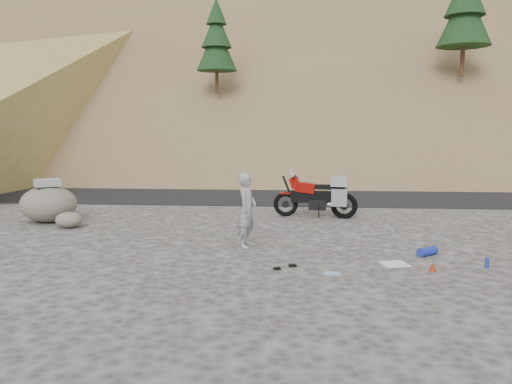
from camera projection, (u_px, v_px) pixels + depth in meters
The scene contains 14 objects.
ground at pixel (302, 248), 10.98m from camera, with size 140.00×140.00×0.00m, color #3F3C3A.
road at pixel (298, 193), 19.88m from camera, with size 120.00×7.00×0.05m, color black.
hillside at pixel (296, 40), 49.90m from camera, with size 120.00×73.00×46.72m.
motorcycle at pixel (319, 196), 14.50m from camera, with size 2.45×0.87×1.46m.
man at pixel (247, 247), 11.09m from camera, with size 0.60×0.39×1.65m, color #96969B.
boulder at pixel (49, 203), 13.84m from camera, with size 1.92×1.79×1.19m.
small_rock at pixel (69, 220), 13.11m from camera, with size 0.73×0.66×0.42m.
gear_white_cloth at pixel (395, 264), 9.67m from camera, with size 0.48×0.43×0.02m, color white.
gear_blue_mat at pixel (428, 251), 10.30m from camera, with size 0.19×0.19×0.46m, color #1B2EA7.
gear_bottle at pixel (487, 263), 9.40m from camera, with size 0.07×0.07×0.20m, color #1B2EA7.
gear_funnel at pixel (433, 267), 9.23m from camera, with size 0.13×0.13×0.17m, color #A9210B.
gear_glove_a at pixel (293, 266), 9.52m from camera, with size 0.15×0.10×0.04m, color black.
gear_glove_b at pixel (277, 268), 9.32m from camera, with size 0.13×0.09×0.04m, color black.
gear_blue_cloth at pixel (332, 273), 9.07m from camera, with size 0.29×0.21×0.01m, color #80A6C6.
Camera 1 is at (-0.20, -10.76, 2.68)m, focal length 35.00 mm.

